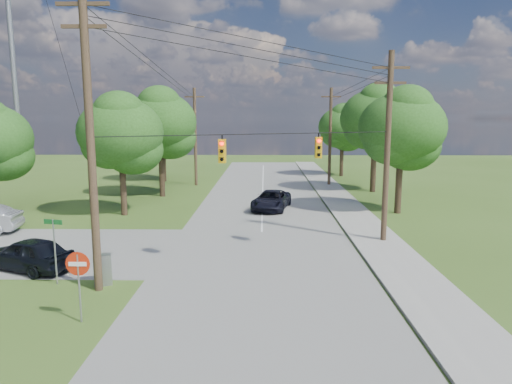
{
  "coord_description": "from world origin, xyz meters",
  "views": [
    {
      "loc": [
        2.14,
        -17.21,
        6.91
      ],
      "look_at": [
        1.73,
        5.0,
        3.32
      ],
      "focal_mm": 32.0,
      "sensor_mm": 36.0,
      "label": 1
    }
  ],
  "objects_px": {
    "pole_sw": "(90,136)",
    "pole_north_e": "(330,136)",
    "control_cabinet": "(103,270)",
    "car_cross_dark": "(28,254)",
    "do_not_enter_sign": "(78,272)",
    "pole_ne": "(387,145)",
    "pole_north_w": "(195,136)",
    "car_main_north": "(271,200)"
  },
  "relations": [
    {
      "from": "car_cross_dark",
      "to": "do_not_enter_sign",
      "type": "distance_m",
      "value": 7.02
    },
    {
      "from": "pole_north_w",
      "to": "car_cross_dark",
      "type": "distance_m",
      "value": 27.88
    },
    {
      "from": "pole_north_e",
      "to": "car_cross_dark",
      "type": "distance_m",
      "value": 32.74
    },
    {
      "from": "pole_ne",
      "to": "pole_north_e",
      "type": "bearing_deg",
      "value": 90.0
    },
    {
      "from": "pole_north_e",
      "to": "pole_north_w",
      "type": "height_order",
      "value": "same"
    },
    {
      "from": "car_cross_dark",
      "to": "do_not_enter_sign",
      "type": "xyz_separation_m",
      "value": [
        4.51,
        -5.28,
        1.01
      ]
    },
    {
      "from": "pole_sw",
      "to": "car_main_north",
      "type": "xyz_separation_m",
      "value": [
        7.29,
        16.68,
        -5.48
      ]
    },
    {
      "from": "control_cabinet",
      "to": "car_cross_dark",
      "type": "bearing_deg",
      "value": 135.29
    },
    {
      "from": "pole_ne",
      "to": "car_main_north",
      "type": "xyz_separation_m",
      "value": [
        -6.21,
        9.08,
        -4.72
      ]
    },
    {
      "from": "pole_sw",
      "to": "pole_north_e",
      "type": "xyz_separation_m",
      "value": [
        13.5,
        29.6,
        -1.1
      ]
    },
    {
      "from": "pole_sw",
      "to": "car_cross_dark",
      "type": "relative_size",
      "value": 2.67
    },
    {
      "from": "do_not_enter_sign",
      "to": "car_main_north",
      "type": "bearing_deg",
      "value": 70.9
    },
    {
      "from": "pole_sw",
      "to": "pole_north_e",
      "type": "height_order",
      "value": "pole_sw"
    },
    {
      "from": "car_main_north",
      "to": "pole_sw",
      "type": "bearing_deg",
      "value": -101.07
    },
    {
      "from": "pole_sw",
      "to": "car_cross_dark",
      "type": "height_order",
      "value": "pole_sw"
    },
    {
      "from": "pole_sw",
      "to": "control_cabinet",
      "type": "height_order",
      "value": "pole_sw"
    },
    {
      "from": "pole_ne",
      "to": "pole_sw",
      "type": "bearing_deg",
      "value": -150.62
    },
    {
      "from": "car_cross_dark",
      "to": "do_not_enter_sign",
      "type": "height_order",
      "value": "do_not_enter_sign"
    },
    {
      "from": "pole_ne",
      "to": "do_not_enter_sign",
      "type": "xyz_separation_m",
      "value": [
        -13.03,
        -10.58,
        -3.66
      ]
    },
    {
      "from": "car_cross_dark",
      "to": "control_cabinet",
      "type": "xyz_separation_m",
      "value": [
        4.01,
        -1.7,
        -0.15
      ]
    },
    {
      "from": "do_not_enter_sign",
      "to": "pole_sw",
      "type": "bearing_deg",
      "value": 98.98
    },
    {
      "from": "pole_sw",
      "to": "pole_north_w",
      "type": "distance_m",
      "value": 29.62
    },
    {
      "from": "car_cross_dark",
      "to": "car_main_north",
      "type": "relative_size",
      "value": 0.87
    },
    {
      "from": "car_main_north",
      "to": "do_not_enter_sign",
      "type": "height_order",
      "value": "do_not_enter_sign"
    },
    {
      "from": "pole_north_w",
      "to": "pole_ne",
      "type": "bearing_deg",
      "value": -57.71
    },
    {
      "from": "pole_ne",
      "to": "car_main_north",
      "type": "bearing_deg",
      "value": 124.37
    },
    {
      "from": "pole_ne",
      "to": "do_not_enter_sign",
      "type": "bearing_deg",
      "value": -140.92
    },
    {
      "from": "car_cross_dark",
      "to": "car_main_north",
      "type": "distance_m",
      "value": 18.31
    },
    {
      "from": "do_not_enter_sign",
      "to": "pole_north_e",
      "type": "bearing_deg",
      "value": 68.23
    },
    {
      "from": "pole_north_w",
      "to": "car_main_north",
      "type": "distance_m",
      "value": 15.66
    },
    {
      "from": "pole_north_e",
      "to": "control_cabinet",
      "type": "xyz_separation_m",
      "value": [
        -13.53,
        -29.0,
        -4.48
      ]
    },
    {
      "from": "pole_ne",
      "to": "pole_north_w",
      "type": "distance_m",
      "value": 26.03
    },
    {
      "from": "pole_ne",
      "to": "pole_north_w",
      "type": "relative_size",
      "value": 1.05
    },
    {
      "from": "car_main_north",
      "to": "car_cross_dark",
      "type": "bearing_deg",
      "value": -115.69
    },
    {
      "from": "pole_north_e",
      "to": "car_main_north",
      "type": "xyz_separation_m",
      "value": [
        -6.21,
        -12.92,
        -4.38
      ]
    },
    {
      "from": "pole_north_e",
      "to": "car_main_north",
      "type": "distance_m",
      "value": 14.99
    },
    {
      "from": "control_cabinet",
      "to": "do_not_enter_sign",
      "type": "distance_m",
      "value": 3.8
    },
    {
      "from": "pole_sw",
      "to": "car_main_north",
      "type": "distance_m",
      "value": 19.01
    },
    {
      "from": "pole_north_w",
      "to": "do_not_enter_sign",
      "type": "height_order",
      "value": "pole_north_w"
    },
    {
      "from": "pole_north_w",
      "to": "car_cross_dark",
      "type": "xyz_separation_m",
      "value": [
        -3.64,
        -27.3,
        -4.33
      ]
    },
    {
      "from": "car_main_north",
      "to": "pole_north_w",
      "type": "bearing_deg",
      "value": 133.29
    },
    {
      "from": "control_cabinet",
      "to": "do_not_enter_sign",
      "type": "xyz_separation_m",
      "value": [
        0.5,
        -3.58,
        1.16
      ]
    }
  ]
}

